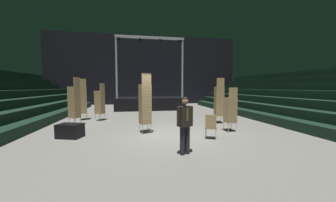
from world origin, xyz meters
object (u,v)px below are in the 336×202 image
(chair_stack_mid_right, at_px, (83,100))
(equipment_road_case, at_px, (70,131))
(chair_stack_rear_left, at_px, (219,101))
(stage_riser, at_px, (149,102))
(chair_stack_mid_centre, at_px, (74,102))
(chair_stack_mid_left, at_px, (230,109))
(chair_stack_front_right, at_px, (100,102))
(man_with_tie, at_px, (185,122))
(loose_chair_near_man, at_px, (211,125))
(chair_stack_front_left, at_px, (145,103))

(chair_stack_mid_right, height_order, equipment_road_case, chair_stack_mid_right)
(chair_stack_rear_left, bearing_deg, stage_riser, 120.14)
(chair_stack_mid_right, bearing_deg, chair_stack_mid_centre, -103.67)
(chair_stack_mid_left, relative_size, chair_stack_mid_right, 0.79)
(chair_stack_mid_right, distance_m, chair_stack_mid_centre, 1.75)
(stage_riser, distance_m, chair_stack_mid_right, 6.66)
(chair_stack_front_right, distance_m, chair_stack_mid_left, 7.39)
(stage_riser, relative_size, man_with_tie, 3.62)
(chair_stack_rear_left, xyz_separation_m, loose_chair_near_man, (-1.72, -3.01, -0.70))
(chair_stack_mid_centre, xyz_separation_m, chair_stack_rear_left, (7.61, -0.65, 0.00))
(chair_stack_front_right, xyz_separation_m, chair_stack_mid_centre, (-1.01, -1.37, 0.13))
(chair_stack_rear_left, bearing_deg, chair_stack_front_right, 169.40)
(chair_stack_front_left, height_order, chair_stack_rear_left, chair_stack_front_left)
(chair_stack_front_right, xyz_separation_m, chair_stack_rear_left, (6.60, -2.02, 0.13))
(stage_riser, distance_m, man_with_tie, 11.83)
(chair_stack_mid_left, relative_size, chair_stack_rear_left, 0.79)
(stage_riser, relative_size, equipment_road_case, 6.81)
(chair_stack_front_left, xyz_separation_m, chair_stack_mid_left, (3.77, -0.35, -0.29))
(stage_riser, relative_size, chair_stack_rear_left, 2.48)
(chair_stack_front_left, relative_size, chair_stack_mid_centre, 1.03)
(stage_riser, xyz_separation_m, loose_chair_near_man, (1.51, -10.37, -0.11))
(chair_stack_front_right, height_order, chair_stack_mid_right, chair_stack_mid_right)
(stage_riser, xyz_separation_m, equipment_road_case, (-3.84, -9.24, -0.37))
(chair_stack_front_left, bearing_deg, chair_stack_mid_left, -22.39)
(chair_stack_front_right, bearing_deg, chair_stack_mid_centre, 169.07)
(man_with_tie, height_order, loose_chair_near_man, man_with_tie)
(chair_stack_mid_centre, bearing_deg, stage_riser, -6.90)
(stage_riser, height_order, chair_stack_front_right, stage_riser)
(stage_riser, relative_size, chair_stack_front_right, 2.76)
(chair_stack_front_left, bearing_deg, chair_stack_rear_left, 3.95)
(man_with_tie, bearing_deg, equipment_road_case, -55.00)
(man_with_tie, distance_m, chair_stack_mid_left, 3.75)
(chair_stack_front_left, relative_size, loose_chair_near_man, 2.71)
(chair_stack_mid_left, relative_size, equipment_road_case, 2.18)
(chair_stack_front_right, height_order, equipment_road_case, chair_stack_front_right)
(chair_stack_rear_left, bearing_deg, loose_chair_near_man, -113.31)
(chair_stack_front_left, distance_m, chair_stack_rear_left, 4.42)
(chair_stack_mid_left, bearing_deg, stage_riser, 102.36)
(chair_stack_mid_centre, height_order, equipment_road_case, chair_stack_mid_centre)
(chair_stack_mid_centre, distance_m, chair_stack_rear_left, 7.64)
(man_with_tie, height_order, chair_stack_front_left, chair_stack_front_left)
(stage_riser, xyz_separation_m, man_with_tie, (0.10, -11.82, 0.31))
(man_with_tie, distance_m, loose_chair_near_man, 2.07)
(man_with_tie, xyz_separation_m, loose_chair_near_man, (1.41, 1.45, -0.42))
(stage_riser, height_order, chair_stack_mid_right, stage_riser)
(man_with_tie, bearing_deg, stage_riser, -111.25)
(chair_stack_front_left, xyz_separation_m, chair_stack_rear_left, (4.13, 1.58, -0.04))
(chair_stack_front_right, height_order, chair_stack_mid_centre, chair_stack_mid_centre)
(stage_riser, bearing_deg, chair_stack_front_left, -95.71)
(chair_stack_rear_left, height_order, loose_chair_near_man, chair_stack_rear_left)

